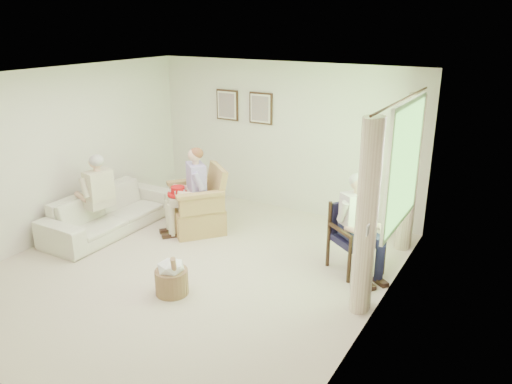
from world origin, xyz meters
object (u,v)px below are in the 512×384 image
wicker_armchair (198,210)px  hatbox (172,276)px  person_dark (356,219)px  person_sofa (95,191)px  sofa (109,212)px  person_wicker (192,186)px  red_hat (178,192)px  wood_armchair (359,234)px

wicker_armchair → hatbox: (0.91, -1.80, -0.10)m
person_dark → person_sofa: 3.99m
wicker_armchair → person_sofa: 1.62m
sofa → person_dark: bearing=-80.9°
person_wicker → person_dark: 2.68m
person_wicker → red_hat: person_wicker is taller
wicker_armchair → person_sofa: size_ratio=0.81×
person_wicker → wicker_armchair: bearing=129.9°
person_wicker → person_dark: bearing=40.0°
wicker_armchair → red_hat: bearing=-80.5°
wicker_armchair → person_dark: size_ratio=0.79×
wicker_armchair → wood_armchair: bearing=40.3°
wood_armchair → person_wicker: person_wicker is taller
wicker_armchair → hatbox: bearing=-23.4°
sofa → hatbox: size_ratio=3.66×
person_sofa → person_dark: bearing=111.1°
wood_armchair → sofa: size_ratio=0.42×
person_sofa → hatbox: size_ratio=2.13×
person_wicker → person_dark: (2.68, 0.01, -0.01)m
wood_armchair → person_sofa: person_sofa is taller
wood_armchair → hatbox: size_ratio=1.52×
person_wicker → person_dark: person_wicker is taller
sofa → person_wicker: (1.22, 0.61, 0.47)m
person_sofa → hatbox: (2.13, -0.82, -0.51)m
sofa → wood_armchair: bearing=-78.7°
wicker_armchair → hatbox: size_ratio=1.74×
red_hat → person_sofa: bearing=-146.4°
person_wicker → person_sofa: 1.49m
person_wicker → red_hat: size_ratio=4.10×
wood_armchair → person_sofa: (-3.90, -1.01, 0.24)m
wood_armchair → hatbox: wood_armchair is taller
wood_armchair → person_wicker: bearing=129.2°
person_wicker → wood_armchair: bearing=43.3°
wicker_armchair → wood_armchair: size_ratio=1.14×
wood_armchair → person_dark: bearing=-144.3°
wicker_armchair → person_dark: bearing=37.0°
person_dark → sofa: bearing=134.8°
hatbox → person_sofa: bearing=159.0°
person_wicker → person_sofa: size_ratio=1.05×
hatbox → wood_armchair: bearing=45.9°
hatbox → wicker_armchair: bearing=116.8°
person_sofa → hatbox: 2.34m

